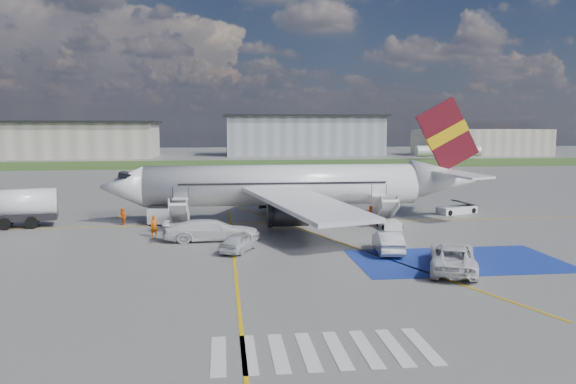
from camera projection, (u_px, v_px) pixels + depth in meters
name	position (u px, v px, depth m)	size (l,w,h in m)	color
ground	(303.00, 252.00, 40.71)	(400.00, 400.00, 0.00)	#60605E
grass_strip	(246.00, 164.00, 134.39)	(400.00, 30.00, 0.01)	#2D4C1E
taxiway_line_main	(284.00, 223.00, 52.54)	(120.00, 0.20, 0.01)	gold
taxiway_line_cross	(238.00, 295.00, 30.26)	(0.20, 60.00, 0.01)	gold
taxiway_line_diag	(284.00, 223.00, 52.54)	(0.20, 60.00, 0.01)	gold
staging_box	(457.00, 261.00, 37.94)	(14.00, 8.00, 0.01)	navy
crosswalk	(323.00, 351.00, 22.75)	(9.00, 4.00, 0.01)	silver
terminal_west	(50.00, 140.00, 161.85)	(60.00, 22.00, 10.00)	#9E9688
terminal_centre	(304.00, 136.00, 175.48)	(48.00, 18.00, 12.00)	gray
terminal_east	(481.00, 142.00, 175.28)	(40.00, 16.00, 8.00)	#9E9688
airliner	(297.00, 185.00, 54.29)	(36.81, 32.95, 11.92)	silver
airstairs_fwd	(179.00, 225.00, 48.10)	(1.90, 5.20, 3.60)	silver
airstairs_aft	(388.00, 221.00, 50.27)	(1.90, 5.20, 3.60)	silver
gpu_cart	(160.00, 217.00, 51.49)	(2.27, 1.67, 1.73)	silver
belt_loader	(457.00, 210.00, 58.37)	(4.97, 3.18, 1.45)	silver
car_silver_a	(239.00, 242.00, 40.56)	(1.63, 4.06, 1.38)	silver
car_silver_b	(388.00, 242.00, 40.18)	(1.69, 4.86, 1.60)	#AEB0B5
van_white_a	(453.00, 252.00, 35.62)	(2.74, 5.93, 2.23)	silver
van_white_b	(212.00, 227.00, 44.51)	(2.31, 5.67, 2.22)	white
crew_fwd	(154.00, 226.00, 46.04)	(0.64, 0.42, 1.77)	orange
crew_nose	(123.00, 217.00, 51.35)	(0.78, 0.60, 1.60)	orange
crew_aft	(371.00, 215.00, 51.45)	(1.09, 0.46, 1.87)	orange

